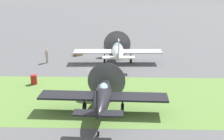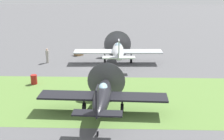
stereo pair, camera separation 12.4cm
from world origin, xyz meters
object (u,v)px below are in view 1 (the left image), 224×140
(airplane_lead, at_px, (118,51))
(ground_crew_mechanic, at_px, (47,55))
(supply_crate, at_px, (78,53))
(ground_crew_chief, at_px, (109,41))
(airplane_wingman, at_px, (103,96))
(fuel_drum, at_px, (34,80))

(airplane_lead, bearing_deg, ground_crew_mechanic, 177.32)
(supply_crate, bearing_deg, ground_crew_chief, 53.10)
(airplane_wingman, bearing_deg, airplane_lead, 88.00)
(airplane_lead, distance_m, supply_crate, 6.58)
(airplane_wingman, height_order, ground_crew_mechanic, airplane_wingman)
(airplane_lead, xyz_separation_m, ground_crew_chief, (-1.32, 9.00, -0.65))
(airplane_wingman, distance_m, fuel_drum, 9.49)
(airplane_lead, height_order, supply_crate, airplane_lead)
(airplane_lead, distance_m, fuel_drum, 10.91)
(ground_crew_mechanic, relative_size, fuel_drum, 1.92)
(airplane_lead, distance_m, ground_crew_chief, 9.12)
(airplane_lead, relative_size, ground_crew_mechanic, 6.02)
(supply_crate, bearing_deg, ground_crew_mechanic, -130.78)
(airplane_wingman, xyz_separation_m, fuel_drum, (-6.97, 6.36, -0.99))
(airplane_wingman, relative_size, ground_crew_mechanic, 5.57)
(ground_crew_chief, bearing_deg, airplane_wingman, -21.99)
(ground_crew_chief, xyz_separation_m, supply_crate, (-3.89, -5.18, -0.59))
(ground_crew_mechanic, height_order, supply_crate, ground_crew_mechanic)
(ground_crew_chief, bearing_deg, supply_crate, -59.81)
(airplane_wingman, bearing_deg, fuel_drum, 139.61)
(supply_crate, bearing_deg, airplane_lead, -36.15)
(airplane_wingman, bearing_deg, supply_crate, 105.60)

